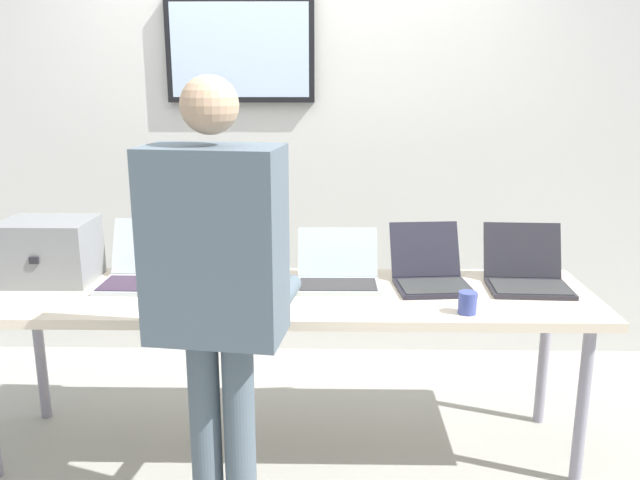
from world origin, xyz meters
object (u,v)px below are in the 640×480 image
laptop_station_2 (338,273)px  coffee_mug (468,303)px  equipment_box (49,251)px  workbench (286,303)px  laptop_station_1 (241,273)px  person (217,278)px  laptop_station_3 (430,272)px  laptop_station_4 (526,273)px  laptop_station_0 (142,270)px

laptop_station_2 → coffee_mug: bearing=-35.7°
equipment_box → workbench: bearing=-7.5°
laptop_station_1 → person: size_ratio=0.20×
laptop_station_3 → person: 1.11m
laptop_station_4 → person: bearing=-149.9°
laptop_station_1 → laptop_station_4: bearing=0.2°
laptop_station_0 → laptop_station_4: 1.71m
laptop_station_2 → coffee_mug: (0.50, -0.36, -0.01)m
person → laptop_station_2: bearing=61.0°
equipment_box → laptop_station_3: 1.71m
laptop_station_1 → laptop_station_4: 1.26m
equipment_box → laptop_station_0: bearing=-2.6°
laptop_station_3 → person: (-0.82, -0.73, 0.20)m
workbench → person: size_ratio=1.59×
laptop_station_1 → laptop_station_3: 0.84m
laptop_station_3 → laptop_station_4: 0.42m
laptop_station_2 → laptop_station_3: size_ratio=0.91×
laptop_station_3 → coffee_mug: bearing=-75.1°
laptop_station_0 → person: bearing=-57.6°
equipment_box → coffee_mug: bearing=-12.2°
laptop_station_1 → laptop_station_3: (0.84, 0.01, 0.00)m
laptop_station_0 → coffee_mug: bearing=-15.1°
laptop_station_0 → laptop_station_4: (1.71, -0.02, -0.00)m
laptop_station_0 → laptop_station_3: (1.29, -0.01, -0.00)m
laptop_station_0 → laptop_station_3: 1.29m
laptop_station_4 → laptop_station_3: bearing=178.7°
laptop_station_0 → laptop_station_4: size_ratio=1.06×
laptop_station_0 → person: 0.90m
laptop_station_1 → person: bearing=-88.1°
equipment_box → laptop_station_1: (0.87, -0.05, -0.08)m
laptop_station_1 → laptop_station_4: laptop_station_4 is taller
person → coffee_mug: person is taller
coffee_mug → workbench: bearing=161.1°
workbench → laptop_station_3: 0.65m
laptop_station_2 → coffee_mug: size_ratio=4.15×
workbench → laptop_station_3: laptop_station_3 is taller
workbench → laptop_station_2: (0.23, 0.11, 0.11)m
laptop_station_1 → person: person is taller
workbench → laptop_station_1: 0.25m
laptop_station_1 → laptop_station_4: size_ratio=0.91×
laptop_station_1 → person: 0.74m
laptop_station_1 → laptop_station_2: bearing=2.5°
laptop_station_3 → laptop_station_4: (0.42, -0.01, 0.00)m
laptop_station_2 → person: (-0.41, -0.73, 0.20)m
workbench → person: bearing=-106.2°
laptop_station_1 → laptop_station_3: laptop_station_3 is taller
equipment_box → laptop_station_2: size_ratio=1.08×
laptop_station_0 → laptop_station_3: laptop_station_0 is taller
laptop_station_2 → coffee_mug: laptop_station_2 is taller
workbench → laptop_station_0: bearing=169.4°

